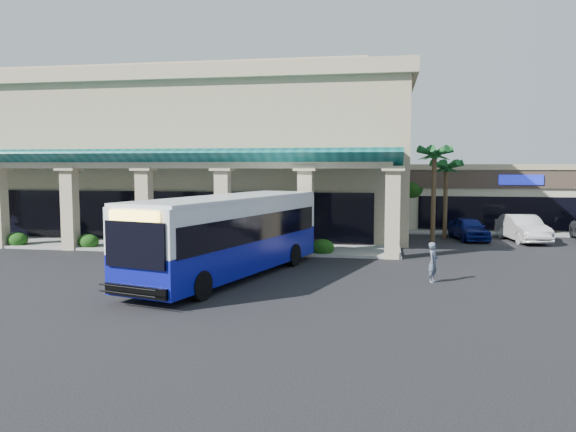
% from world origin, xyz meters
% --- Properties ---
extents(ground, '(110.00, 110.00, 0.00)m').
position_xyz_m(ground, '(0.00, 0.00, 0.00)').
color(ground, black).
extents(main_building, '(30.80, 14.80, 11.35)m').
position_xyz_m(main_building, '(-8.00, 16.00, 5.67)').
color(main_building, tan).
rests_on(main_building, ground).
extents(arcade, '(30.00, 6.20, 5.70)m').
position_xyz_m(arcade, '(-8.00, 6.80, 2.85)').
color(arcade, '#0E5857').
rests_on(arcade, ground).
extents(strip_mall, '(22.50, 12.50, 4.90)m').
position_xyz_m(strip_mall, '(18.00, 24.00, 2.45)').
color(strip_mall, beige).
rests_on(strip_mall, ground).
extents(palm_0, '(2.40, 2.40, 6.60)m').
position_xyz_m(palm_0, '(8.50, 11.00, 3.30)').
color(palm_0, '#13481C').
rests_on(palm_0, ground).
extents(palm_1, '(2.40, 2.40, 5.80)m').
position_xyz_m(palm_1, '(9.50, 14.00, 2.90)').
color(palm_1, '#13481C').
rests_on(palm_1, ground).
extents(broadleaf_tree, '(2.60, 2.60, 4.81)m').
position_xyz_m(broadleaf_tree, '(7.50, 19.00, 2.41)').
color(broadleaf_tree, '#143B0D').
rests_on(broadleaf_tree, ground).
extents(transit_bus, '(6.13, 12.73, 3.47)m').
position_xyz_m(transit_bus, '(-0.85, -1.03, 1.73)').
color(transit_bus, '#0C128F').
rests_on(transit_bus, ground).
extents(pedestrian, '(0.59, 0.70, 1.65)m').
position_xyz_m(pedestrian, '(7.61, -0.60, 0.82)').
color(pedestrian, '#4F596A').
rests_on(pedestrian, ground).
extents(car_silver, '(2.54, 4.65, 1.50)m').
position_xyz_m(car_silver, '(10.94, 13.53, 0.75)').
color(car_silver, navy).
rests_on(car_silver, ground).
extents(car_white, '(2.60, 5.33, 1.68)m').
position_xyz_m(car_white, '(14.20, 13.28, 0.84)').
color(car_white, silver).
rests_on(car_white, ground).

